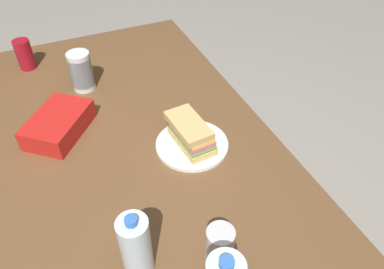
{
  "coord_description": "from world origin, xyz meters",
  "views": [
    {
      "loc": [
        -0.86,
        0.17,
        1.6
      ],
      "look_at": [
        -0.07,
        -0.18,
        0.81
      ],
      "focal_mm": 34.98,
      "sensor_mm": 36.0,
      "label": 1
    }
  ],
  "objects_px": {
    "soda_can_red": "(25,54)",
    "dining_table": "(136,168)",
    "water_bottle_tall": "(136,246)",
    "soda_can_silver": "(220,247)",
    "plastic_cup_stack": "(81,71)",
    "paper_plate": "(192,145)",
    "sandwich": "(191,133)",
    "chip_bag": "(59,124)"
  },
  "relations": [
    {
      "from": "water_bottle_tall",
      "to": "soda_can_silver",
      "type": "height_order",
      "value": "water_bottle_tall"
    },
    {
      "from": "dining_table",
      "to": "soda_can_red",
      "type": "xyz_separation_m",
      "value": [
        0.64,
        0.26,
        0.15
      ]
    },
    {
      "from": "chip_bag",
      "to": "soda_can_red",
      "type": "bearing_deg",
      "value": -133.53
    },
    {
      "from": "plastic_cup_stack",
      "to": "soda_can_silver",
      "type": "distance_m",
      "value": 0.87
    },
    {
      "from": "paper_plate",
      "to": "sandwich",
      "type": "xyz_separation_m",
      "value": [
        0.0,
        0.0,
        0.05
      ]
    },
    {
      "from": "dining_table",
      "to": "sandwich",
      "type": "relative_size",
      "value": 8.64
    },
    {
      "from": "paper_plate",
      "to": "soda_can_red",
      "type": "distance_m",
      "value": 0.83
    },
    {
      "from": "chip_bag",
      "to": "plastic_cup_stack",
      "type": "xyz_separation_m",
      "value": [
        0.23,
        -0.13,
        0.04
      ]
    },
    {
      "from": "dining_table",
      "to": "water_bottle_tall",
      "type": "relative_size",
      "value": 8.3
    },
    {
      "from": "sandwich",
      "to": "water_bottle_tall",
      "type": "xyz_separation_m",
      "value": [
        -0.34,
        0.28,
        0.04
      ]
    },
    {
      "from": "chip_bag",
      "to": "water_bottle_tall",
      "type": "xyz_separation_m",
      "value": [
        -0.57,
        -0.09,
        0.06
      ]
    },
    {
      "from": "dining_table",
      "to": "soda_can_red",
      "type": "relative_size",
      "value": 13.38
    },
    {
      "from": "plastic_cup_stack",
      "to": "soda_can_red",
      "type": "bearing_deg",
      "value": 37.59
    },
    {
      "from": "plastic_cup_stack",
      "to": "water_bottle_tall",
      "type": "bearing_deg",
      "value": 177.53
    },
    {
      "from": "paper_plate",
      "to": "dining_table",
      "type": "bearing_deg",
      "value": 69.55
    },
    {
      "from": "dining_table",
      "to": "plastic_cup_stack",
      "type": "distance_m",
      "value": 0.44
    },
    {
      "from": "paper_plate",
      "to": "soda_can_silver",
      "type": "xyz_separation_m",
      "value": [
        -0.39,
        0.1,
        0.05
      ]
    },
    {
      "from": "sandwich",
      "to": "soda_can_silver",
      "type": "xyz_separation_m",
      "value": [
        -0.4,
        0.1,
        0.01
      ]
    },
    {
      "from": "plastic_cup_stack",
      "to": "sandwich",
      "type": "bearing_deg",
      "value": -151.88
    },
    {
      "from": "soda_can_red",
      "to": "dining_table",
      "type": "bearing_deg",
      "value": -158.16
    },
    {
      "from": "water_bottle_tall",
      "to": "sandwich",
      "type": "bearing_deg",
      "value": -39.9
    },
    {
      "from": "dining_table",
      "to": "sandwich",
      "type": "bearing_deg",
      "value": -109.66
    },
    {
      "from": "paper_plate",
      "to": "soda_can_red",
      "type": "xyz_separation_m",
      "value": [
        0.7,
        0.43,
        0.05
      ]
    },
    {
      "from": "dining_table",
      "to": "plastic_cup_stack",
      "type": "height_order",
      "value": "plastic_cup_stack"
    },
    {
      "from": "dining_table",
      "to": "plastic_cup_stack",
      "type": "relative_size",
      "value": 10.96
    },
    {
      "from": "soda_can_red",
      "to": "water_bottle_tall",
      "type": "xyz_separation_m",
      "value": [
        -1.03,
        -0.15,
        0.03
      ]
    },
    {
      "from": "plastic_cup_stack",
      "to": "soda_can_silver",
      "type": "height_order",
      "value": "plastic_cup_stack"
    },
    {
      "from": "water_bottle_tall",
      "to": "paper_plate",
      "type": "bearing_deg",
      "value": -40.42
    },
    {
      "from": "soda_can_red",
      "to": "plastic_cup_stack",
      "type": "relative_size",
      "value": 0.82
    },
    {
      "from": "water_bottle_tall",
      "to": "plastic_cup_stack",
      "type": "height_order",
      "value": "water_bottle_tall"
    },
    {
      "from": "soda_can_red",
      "to": "soda_can_silver",
      "type": "xyz_separation_m",
      "value": [
        -1.1,
        -0.33,
        0.0
      ]
    },
    {
      "from": "paper_plate",
      "to": "water_bottle_tall",
      "type": "bearing_deg",
      "value": 139.58
    },
    {
      "from": "paper_plate",
      "to": "plastic_cup_stack",
      "type": "bearing_deg",
      "value": 28.15
    },
    {
      "from": "plastic_cup_stack",
      "to": "dining_table",
      "type": "bearing_deg",
      "value": -169.81
    },
    {
      "from": "dining_table",
      "to": "water_bottle_tall",
      "type": "distance_m",
      "value": 0.45
    },
    {
      "from": "dining_table",
      "to": "soda_can_silver",
      "type": "bearing_deg",
      "value": -170.83
    },
    {
      "from": "sandwich",
      "to": "chip_bag",
      "type": "xyz_separation_m",
      "value": [
        0.23,
        0.37,
        -0.02
      ]
    },
    {
      "from": "sandwich",
      "to": "soda_can_red",
      "type": "distance_m",
      "value": 0.82
    },
    {
      "from": "chip_bag",
      "to": "water_bottle_tall",
      "type": "relative_size",
      "value": 1.17
    },
    {
      "from": "dining_table",
      "to": "paper_plate",
      "type": "height_order",
      "value": "paper_plate"
    },
    {
      "from": "soda_can_red",
      "to": "soda_can_silver",
      "type": "bearing_deg",
      "value": -163.28
    },
    {
      "from": "sandwich",
      "to": "soda_can_silver",
      "type": "relative_size",
      "value": 1.55
    }
  ]
}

